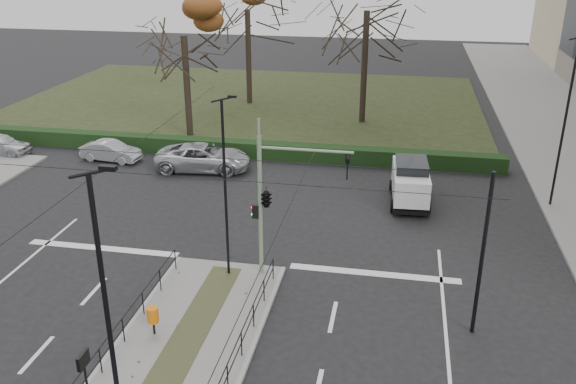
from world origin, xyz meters
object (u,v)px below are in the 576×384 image
object	(u,v)px
streetlamp_median_near	(110,331)
parked_car_second	(111,151)
bare_tree_near	(184,43)
white_van	(410,181)
litter_bin	(153,315)
streetlamp_sidewalk	(565,122)
info_panel	(84,367)
streetlamp_median_far	(226,188)
traffic_light	(269,196)
bare_tree_center	(367,19)
rust_tree	(247,9)
parked_car_fourth	(203,157)

from	to	relation	value
streetlamp_median_near	parked_car_second	bearing A→B (deg)	116.63
bare_tree_near	streetlamp_median_near	bearing A→B (deg)	-73.95
white_van	parked_car_second	bearing A→B (deg)	170.13
litter_bin	parked_car_second	distance (m)	19.23
streetlamp_sidewalk	info_panel	bearing A→B (deg)	-131.25
info_panel	litter_bin	bearing A→B (deg)	86.00
streetlamp_median_far	parked_car_second	size ratio (longest dim) A/B	1.97
litter_bin	streetlamp_median_near	world-z (taller)	streetlamp_median_near
traffic_light	streetlamp_sidewalk	bearing A→B (deg)	36.50
white_van	litter_bin	bearing A→B (deg)	-122.43
info_panel	bare_tree_center	distance (m)	32.99
parked_car_second	rust_tree	world-z (taller)	rust_tree
streetlamp_sidewalk	bare_tree_center	size ratio (longest dim) A/B	0.81
traffic_light	parked_car_fourth	world-z (taller)	traffic_light
white_van	bare_tree_center	xyz separation A→B (m)	(-3.54, 14.54, 6.32)
bare_tree_center	streetlamp_median_far	bearing A→B (deg)	-98.71
parked_car_second	bare_tree_near	xyz separation A→B (m)	(3.09, 5.80, 5.76)
info_panel	bare_tree_center	size ratio (longest dim) A/B	0.20
traffic_light	bare_tree_center	xyz separation A→B (m)	(2.02, 23.20, 4.01)
bare_tree_near	bare_tree_center	bearing A→B (deg)	25.79
traffic_light	streetlamp_median_far	xyz separation A→B (m)	(-1.59, -0.41, 0.39)
info_panel	rust_tree	xyz separation A→B (m)	(-4.33, 36.07, 5.77)
info_panel	parked_car_fourth	distance (m)	20.47
streetlamp_sidewalk	parked_car_fourth	size ratio (longest dim) A/B	1.55
streetlamp_sidewalk	bare_tree_center	bearing A→B (deg)	127.84
streetlamp_median_far	streetlamp_sidewalk	bearing A→B (deg)	34.46
rust_tree	litter_bin	bearing A→B (deg)	-81.81
streetlamp_median_near	bare_tree_near	bearing A→B (deg)	106.05
traffic_light	streetlamp_median_near	distance (m)	10.59
streetlamp_median_far	rust_tree	xyz separation A→B (m)	(-6.03, 27.62, 3.69)
parked_car_second	streetlamp_median_near	bearing A→B (deg)	-147.69
streetlamp_sidewalk	rust_tree	bearing A→B (deg)	138.85
streetlamp_median_near	parked_car_second	size ratio (longest dim) A/B	2.22
streetlamp_median_near	parked_car_fourth	world-z (taller)	streetlamp_median_near
white_van	streetlamp_median_near	bearing A→B (deg)	-110.12
parked_car_second	bare_tree_center	world-z (taller)	bare_tree_center
streetlamp_sidewalk	rust_tree	distance (m)	27.21
bare_tree_center	bare_tree_near	distance (m)	12.87
streetlamp_median_far	bare_tree_center	size ratio (longest dim) A/B	0.70
streetlamp_sidewalk	parked_car_fourth	bearing A→B (deg)	174.30
traffic_light	bare_tree_center	bearing A→B (deg)	85.01
rust_tree	streetlamp_sidewalk	bearing A→B (deg)	-41.15
parked_car_second	parked_car_fourth	xyz separation A→B (m)	(6.13, -0.48, 0.16)
bare_tree_center	bare_tree_near	size ratio (longest dim) A/B	1.18
bare_tree_center	parked_car_fourth	bearing A→B (deg)	-125.65
rust_tree	traffic_light	bearing A→B (deg)	-74.34
traffic_light	rust_tree	size ratio (longest dim) A/B	0.59
streetlamp_sidewalk	white_van	size ratio (longest dim) A/B	2.00
streetlamp_sidewalk	bare_tree_near	xyz separation A→B (m)	(-22.25, 8.20, 1.86)
bare_tree_center	streetlamp_sidewalk	bearing A→B (deg)	-52.16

